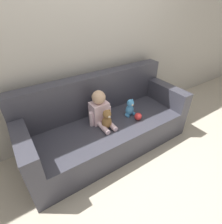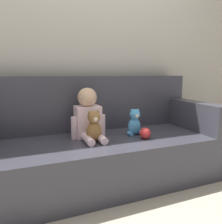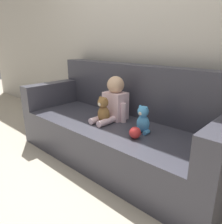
% 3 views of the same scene
% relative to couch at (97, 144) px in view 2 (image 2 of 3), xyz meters
% --- Properties ---
extents(ground_plane, '(12.00, 12.00, 0.00)m').
position_rel_couch_xyz_m(ground_plane, '(0.00, -0.07, -0.32)').
color(ground_plane, '#B7AD99').
extents(wall_back, '(8.00, 0.05, 2.60)m').
position_rel_couch_xyz_m(wall_back, '(0.00, 0.44, 0.98)').
color(wall_back, '#ADA89E').
rests_on(wall_back, ground_plane).
extents(couch, '(2.14, 0.85, 0.92)m').
position_rel_couch_xyz_m(couch, '(0.00, 0.00, 0.00)').
color(couch, '#383842').
rests_on(couch, ground_plane).
extents(person_baby, '(0.31, 0.37, 0.43)m').
position_rel_couch_xyz_m(person_baby, '(-0.08, -0.01, 0.26)').
color(person_baby, silver).
rests_on(person_baby, couch).
extents(teddy_bear_brown, '(0.13, 0.12, 0.26)m').
position_rel_couch_xyz_m(teddy_bear_brown, '(-0.08, -0.17, 0.21)').
color(teddy_bear_brown, olive).
rests_on(teddy_bear_brown, couch).
extents(plush_toy_side, '(0.14, 0.11, 0.24)m').
position_rel_couch_xyz_m(plush_toy_side, '(0.33, -0.10, 0.19)').
color(plush_toy_side, '#4C9EDB').
rests_on(plush_toy_side, couch).
extents(toy_ball, '(0.10, 0.10, 0.10)m').
position_rel_couch_xyz_m(toy_ball, '(0.36, -0.24, 0.13)').
color(toy_ball, red).
rests_on(toy_ball, couch).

